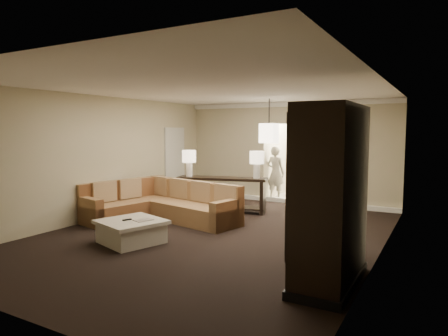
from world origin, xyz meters
The scene contains 19 objects.
ground centered at (0.00, 0.00, 0.00)m, with size 8.00×8.00×0.00m, color black.
wall_back centered at (0.00, 4.00, 1.40)m, with size 6.00×0.04×2.80m, color #C7B796.
wall_front centered at (0.00, -4.00, 1.40)m, with size 6.00×0.04×2.80m, color #C7B796.
wall_left centered at (-3.00, 0.00, 1.40)m, with size 0.04×8.00×2.80m, color #C7B796.
wall_right centered at (3.00, 0.00, 1.40)m, with size 0.04×8.00×2.80m, color #C7B796.
ceiling centered at (0.00, 0.00, 2.80)m, with size 6.00×8.00×0.02m, color white.
crown_molding centered at (0.00, 3.95, 2.73)m, with size 6.00×0.10×0.12m, color white.
baseboard centered at (0.00, 3.95, 0.06)m, with size 6.00×0.10×0.12m, color white.
side_door centered at (-2.97, 2.80, 1.05)m, with size 0.05×0.90×2.10m, color silver.
foyer centered at (0.00, 5.34, 1.30)m, with size 1.44×2.02×2.80m.
sectional_sofa centered at (-1.71, 0.54, 0.35)m, with size 3.35×2.48×0.88m.
coffee_table centered at (-1.01, -1.20, 0.21)m, with size 1.29×1.29×0.43m.
console_table centered at (-0.94, 2.00, 0.51)m, with size 2.29×1.07×0.86m.
armoire centered at (2.59, -1.39, 1.12)m, with size 0.70×1.63×2.34m.
drink_table centered at (2.40, -0.03, 0.38)m, with size 0.42×0.42×0.52m.
table_lamp_left centered at (-1.77, 1.78, 1.30)m, with size 0.34×0.34×0.66m.
table_lamp_right centered at (-0.11, 2.22, 1.30)m, with size 0.34×0.34×0.66m.
pendant_light centered at (0.00, 2.70, 1.95)m, with size 0.38×0.38×1.09m.
person centered at (-0.45, 4.30, 0.87)m, with size 0.63×0.42×1.74m, color beige.
Camera 1 is at (3.88, -6.53, 2.02)m, focal length 32.00 mm.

